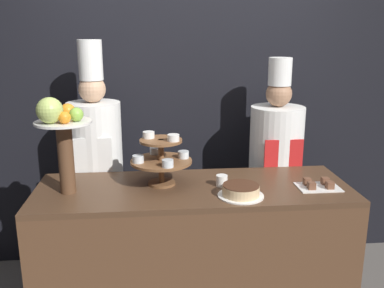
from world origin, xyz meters
name	(u,v)px	position (x,y,z in m)	size (l,w,h in m)	color
wall_back	(182,94)	(0.00, 1.26, 1.40)	(10.00, 0.06, 2.80)	black
buffet_counter	(193,255)	(0.00, 0.34, 0.47)	(1.96, 0.69, 0.95)	brown
tiered_stand	(161,157)	(-0.20, 0.41, 1.13)	(0.39, 0.39, 0.33)	brown
fruit_pedestal	(61,130)	(-0.77, 0.30, 1.34)	(0.33, 0.33, 0.59)	brown
cake_round	(241,191)	(0.26, 0.16, 0.98)	(0.27, 0.27, 0.07)	white
cup_white	(222,181)	(0.18, 0.34, 0.98)	(0.07, 0.07, 0.07)	white
cake_square_tray	(318,185)	(0.77, 0.26, 0.96)	(0.26, 0.19, 0.05)	white
chef_left	(96,160)	(-0.66, 0.88, 0.97)	(0.38, 0.38, 1.83)	#38332D
chef_center_left	(275,162)	(0.68, 0.88, 0.92)	(0.40, 0.40, 1.71)	#38332D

